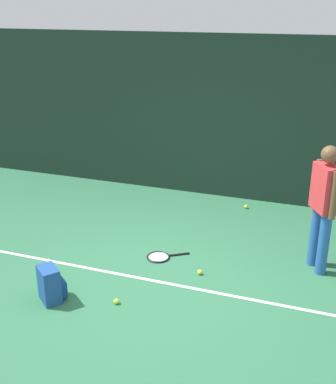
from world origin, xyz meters
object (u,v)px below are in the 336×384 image
(backpack, at_px, (51,285))
(water_bottle, at_px, (314,214))
(tennis_ball_by_fence, at_px, (246,207))
(tennis_player, at_px, (324,202))
(tennis_ball_near_player, at_px, (200,272))
(tennis_ball_mid_court, at_px, (116,301))
(tennis_racket, at_px, (160,257))

(backpack, height_order, water_bottle, backpack)
(tennis_ball_by_fence, bearing_deg, water_bottle, -6.08)
(tennis_player, bearing_deg, tennis_ball_near_player, -94.21)
(tennis_ball_by_fence, relative_size, water_bottle, 0.29)
(backpack, height_order, tennis_ball_by_fence, backpack)
(tennis_ball_by_fence, bearing_deg, tennis_ball_mid_court, -104.93)
(tennis_player, bearing_deg, tennis_ball_by_fence, -172.74)
(water_bottle, bearing_deg, tennis_ball_mid_court, -122.14)
(tennis_racket, height_order, tennis_ball_mid_court, tennis_ball_mid_court)
(tennis_racket, bearing_deg, tennis_ball_near_player, 125.21)
(tennis_racket, xyz_separation_m, water_bottle, (1.92, 2.00, 0.10))
(tennis_player, relative_size, tennis_ball_by_fence, 25.76)
(tennis_racket, height_order, water_bottle, water_bottle)
(tennis_player, distance_m, tennis_ball_near_player, 1.83)
(tennis_player, xyz_separation_m, water_bottle, (-0.14, 1.57, -0.85))
(tennis_racket, xyz_separation_m, tennis_ball_mid_court, (-0.10, -1.22, 0.02))
(tennis_racket, bearing_deg, tennis_ball_mid_court, 51.88)
(tennis_ball_near_player, xyz_separation_m, tennis_ball_mid_court, (-0.74, -0.97, 0.00))
(backpack, xyz_separation_m, tennis_ball_by_fence, (1.65, 3.52, -0.18))
(tennis_ball_mid_court, relative_size, water_bottle, 0.29)
(tennis_racket, bearing_deg, backpack, 25.06)
(tennis_player, height_order, tennis_ball_by_fence, tennis_player)
(tennis_player, distance_m, tennis_ball_mid_court, 2.87)
(tennis_player, height_order, water_bottle, tennis_player)
(tennis_ball_near_player, bearing_deg, tennis_player, 25.44)
(tennis_ball_by_fence, distance_m, tennis_ball_mid_court, 3.45)
(tennis_ball_near_player, relative_size, tennis_ball_mid_court, 1.00)
(backpack, distance_m, water_bottle, 4.39)
(tennis_ball_near_player, height_order, tennis_ball_mid_court, same)
(tennis_player, relative_size, backpack, 3.86)
(tennis_ball_near_player, distance_m, tennis_ball_by_fence, 2.37)
(backpack, xyz_separation_m, tennis_ball_near_player, (1.50, 1.15, -0.18))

